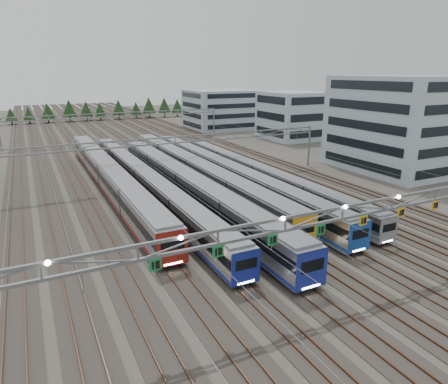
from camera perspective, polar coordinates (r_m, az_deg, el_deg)
name	(u,v)px	position (r m, az deg, el deg)	size (l,w,h in m)	color
ground	(335,292)	(36.75, 15.62, -13.66)	(400.00, 400.00, 0.00)	#47423A
track_bed	(108,130)	(126.06, -16.19, 8.55)	(54.00, 260.00, 5.42)	#2D2823
train_a	(108,175)	(66.56, -16.19, 2.31)	(3.17, 62.06, 4.14)	black
train_b	(144,180)	(63.02, -11.35, 1.64)	(2.83, 64.59, 3.68)	black
train_c	(186,185)	(58.37, -5.42, 0.93)	(3.19, 58.13, 4.16)	black
train_d	(194,171)	(67.03, -4.26, 3.04)	(3.16, 60.08, 4.13)	black
train_e	(225,172)	(66.60, 0.17, 2.84)	(2.90, 61.29, 3.78)	black
train_f	(258,175)	(66.01, 4.94, 2.47)	(2.60, 54.01, 3.38)	black
gantry_near	(343,216)	(33.67, 16.64, -3.29)	(56.36, 0.61, 8.08)	slate
gantry_mid	(176,145)	(67.79, -6.94, 6.64)	(56.36, 0.36, 8.00)	slate
gantry_far	(118,118)	(110.85, -14.93, 10.15)	(56.36, 0.36, 8.00)	slate
depot_bldg_south	(399,124)	(83.62, 23.67, 8.93)	(18.00, 22.00, 17.49)	#A4BCC4
depot_bldg_mid	(291,116)	(114.71, 9.59, 10.72)	(14.00, 16.00, 12.89)	#A4BCC4
depot_bldg_north	(222,109)	(135.74, -0.26, 11.76)	(22.00, 18.00, 12.39)	#A4BCC4
treeline	(94,109)	(164.16, -18.07, 11.15)	(100.10, 5.60, 7.02)	#332114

